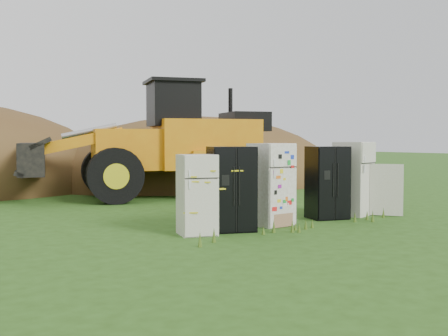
# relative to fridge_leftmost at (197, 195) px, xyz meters

# --- Properties ---
(ground) EXTENTS (120.00, 120.00, 0.00)m
(ground) POSITION_rel_fridge_leftmost_xyz_m (2.48, -0.02, -0.82)
(ground) COLOR #274913
(ground) RESTS_ON ground
(fridge_leftmost) EXTENTS (0.90, 0.89, 1.63)m
(fridge_leftmost) POSITION_rel_fridge_leftmost_xyz_m (0.00, 0.00, 0.00)
(fridge_leftmost) COLOR silver
(fridge_leftmost) RESTS_ON ground
(fridge_black_side) EXTENTS (1.14, 1.03, 1.79)m
(fridge_black_side) POSITION_rel_fridge_leftmost_xyz_m (0.84, -0.06, 0.08)
(fridge_black_side) COLOR black
(fridge_black_side) RESTS_ON ground
(fridge_sticker) EXTENTS (0.84, 0.78, 1.85)m
(fridge_sticker) POSITION_rel_fridge_leftmost_xyz_m (2.02, 0.02, 0.11)
(fridge_sticker) COLOR white
(fridge_sticker) RESTS_ON ground
(fridge_black_right) EXTENTS (1.07, 0.98, 1.76)m
(fridge_black_right) POSITION_rel_fridge_leftmost_xyz_m (3.83, -0.02, 0.07)
(fridge_black_right) COLOR black
(fridge_black_right) RESTS_ON ground
(fridge_open_door) EXTENTS (1.02, 0.98, 1.87)m
(fridge_open_door) POSITION_rel_fridge_leftmost_xyz_m (4.83, 0.02, 0.12)
(fridge_open_door) COLOR silver
(fridge_open_door) RESTS_ON ground
(wheel_loader) EXTENTS (8.64, 5.74, 3.88)m
(wheel_loader) POSITION_rel_fridge_leftmost_xyz_m (2.52, 6.78, 1.12)
(wheel_loader) COLOR orange
(wheel_loader) RESTS_ON ground
(dirt_mound_right) EXTENTS (14.24, 10.44, 5.88)m
(dirt_mound_right) POSITION_rel_fridge_leftmost_xyz_m (7.70, 11.18, -0.82)
(dirt_mound_right) COLOR #4F3219
(dirt_mound_right) RESTS_ON ground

